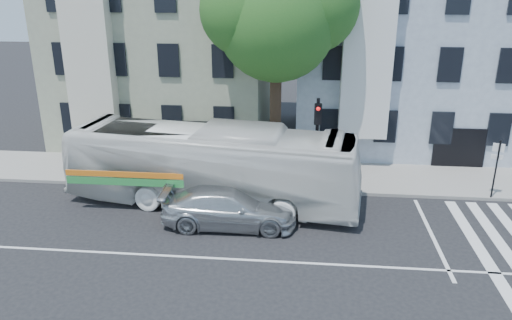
# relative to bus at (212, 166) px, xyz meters

# --- Properties ---
(ground) EXTENTS (120.00, 120.00, 0.00)m
(ground) POSITION_rel_bus_xyz_m (2.47, -4.55, -1.77)
(ground) COLOR black
(ground) RESTS_ON ground
(sidewalk_far) EXTENTS (80.00, 4.00, 0.15)m
(sidewalk_far) POSITION_rel_bus_xyz_m (2.47, 3.45, -1.70)
(sidewalk_far) COLOR gray
(sidewalk_far) RESTS_ON ground
(building_left) EXTENTS (12.00, 10.00, 11.00)m
(building_left) POSITION_rel_bus_xyz_m (-4.53, 10.45, 3.73)
(building_left) COLOR gray
(building_left) RESTS_ON ground
(building_right) EXTENTS (12.00, 10.00, 11.00)m
(building_right) POSITION_rel_bus_xyz_m (9.47, 10.45, 3.73)
(building_right) COLOR #8F9AAB
(building_right) RESTS_ON ground
(street_tree) EXTENTS (7.30, 5.90, 11.10)m
(street_tree) POSITION_rel_bus_xyz_m (2.53, 4.18, 6.06)
(street_tree) COLOR #2D2116
(street_tree) RESTS_ON ground
(bus) EXTENTS (4.73, 13.03, 3.55)m
(bus) POSITION_rel_bus_xyz_m (0.00, 0.00, 0.00)
(bus) COLOR silver
(bus) RESTS_ON ground
(sedan) EXTENTS (2.29, 5.41, 1.56)m
(sedan) POSITION_rel_bus_xyz_m (1.03, -1.95, -1.00)
(sedan) COLOR silver
(sedan) RESTS_ON ground
(hedge) EXTENTS (8.53, 1.29, 0.70)m
(hedge) POSITION_rel_bus_xyz_m (-2.23, 2.13, -1.27)
(hedge) COLOR #2A591D
(hedge) RESTS_ON sidewalk_far
(traffic_signal) EXTENTS (0.47, 0.54, 4.50)m
(traffic_signal) POSITION_rel_bus_xyz_m (4.47, 1.39, 1.13)
(traffic_signal) COLOR black
(traffic_signal) RESTS_ON ground
(far_sign_pole) EXTENTS (0.47, 0.24, 2.68)m
(far_sign_pole) POSITION_rel_bus_xyz_m (12.34, 1.59, 0.06)
(far_sign_pole) COLOR black
(far_sign_pole) RESTS_ON sidewalk_far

